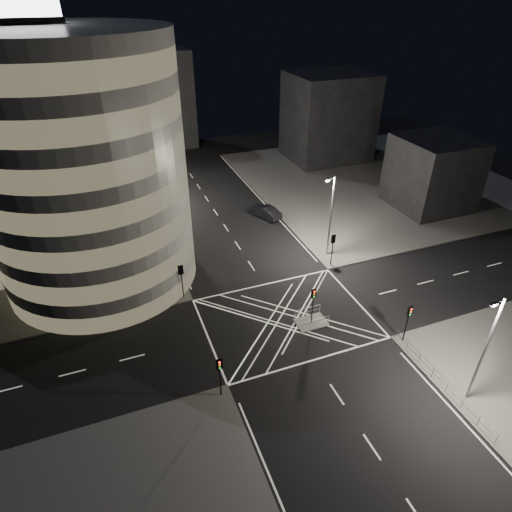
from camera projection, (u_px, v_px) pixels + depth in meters
name	position (u px, v px, depth m)	size (l,w,h in m)	color
ground	(286.00, 318.00, 42.49)	(120.00, 120.00, 0.00)	black
sidewalk_far_right	(377.00, 179.00, 72.42)	(42.00, 42.00, 0.15)	#55524F
central_island	(311.00, 322.00, 41.87)	(3.00, 2.00, 0.15)	slate
office_tower_curved	(34.00, 160.00, 44.24)	(30.00, 29.00, 27.20)	gray
office_block_rear	(36.00, 120.00, 63.01)	(24.00, 16.00, 22.00)	gray
building_right_far	(328.00, 117.00, 77.69)	(14.00, 12.00, 15.00)	black
building_right_near	(432.00, 173.00, 61.32)	(10.00, 10.00, 10.00)	black
building_far_end	(145.00, 101.00, 82.17)	(18.00, 8.00, 18.00)	black
tree_a	(159.00, 257.00, 44.14)	(4.78, 4.78, 6.88)	black
tree_b	(149.00, 223.00, 48.35)	(4.16, 4.16, 7.50)	black
tree_c	(142.00, 209.00, 53.63)	(3.78, 3.78, 6.24)	black
tree_d	(135.00, 182.00, 57.69)	(5.69, 5.69, 8.59)	black
tree_e	(130.00, 171.00, 62.77)	(4.14, 4.14, 7.05)	black
traffic_signal_fl	(181.00, 275.00, 43.65)	(0.55, 0.22, 4.00)	black
traffic_signal_nl	(220.00, 370.00, 32.93)	(0.55, 0.22, 4.00)	black
traffic_signal_fr	(333.00, 244.00, 48.92)	(0.55, 0.22, 4.00)	black
traffic_signal_nr	(408.00, 317.00, 38.20)	(0.55, 0.22, 4.00)	black
traffic_signal_island	(313.00, 299.00, 40.34)	(0.55, 0.22, 4.00)	black
street_lamp_left_near	(163.00, 231.00, 46.14)	(1.25, 0.25, 10.00)	slate
street_lamp_left_far	(139.00, 173.00, 60.33)	(1.25, 0.25, 10.00)	slate
street_lamp_right_far	(330.00, 214.00, 49.43)	(1.25, 0.25, 10.00)	slate
street_lamp_right_near	(485.00, 348.00, 31.30)	(1.25, 0.25, 10.00)	slate
railing_near_right	(440.00, 379.00, 35.03)	(0.06, 11.70, 1.10)	slate
railing_island_south	(316.00, 323.00, 40.82)	(2.80, 0.06, 1.10)	slate
railing_island_north	(307.00, 312.00, 42.24)	(2.80, 0.06, 1.10)	slate
sedan	(265.00, 212.00, 60.50)	(1.81, 5.19, 1.71)	black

